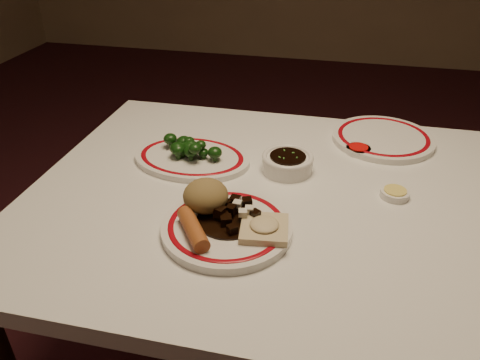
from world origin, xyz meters
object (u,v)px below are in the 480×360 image
spring_roll (193,229)px  fried_wonton (264,227)px  dining_table (289,227)px  soy_bowl (287,163)px  rice_mound (206,196)px  main_plate (227,227)px  broccoli_plate (192,158)px  broccoli_pile (187,147)px  stirfry_heap (231,215)px

spring_roll → fried_wonton: 0.14m
dining_table → fried_wonton: fried_wonton is taller
spring_roll → soy_bowl: bearing=32.2°
rice_mound → spring_roll: (0.00, -0.09, -0.02)m
dining_table → main_plate: 0.22m
main_plate → fried_wonton: size_ratio=2.60×
rice_mound → soy_bowl: rice_mound is taller
fried_wonton → broccoli_plate: fried_wonton is taller
soy_bowl → fried_wonton: bearing=-91.7°
main_plate → soy_bowl: soy_bowl is taller
broccoli_pile → main_plate: bearing=-57.4°
fried_wonton → broccoli_pile: 0.36m
dining_table → spring_roll: size_ratio=10.22×
dining_table → broccoli_pile: 0.32m
rice_mound → broccoli_plate: 0.25m
spring_roll → main_plate: bearing=8.2°
broccoli_pile → fried_wonton: bearing=-47.8°
rice_mound → stirfry_heap: size_ratio=0.72×
fried_wonton → stirfry_heap: bearing=160.2°
fried_wonton → spring_roll: bearing=-162.3°
broccoli_pile → soy_bowl: bearing=1.5°
broccoli_pile → soy_bowl: 0.25m
broccoli_plate → main_plate: bearing=-59.1°
main_plate → broccoli_pile: bearing=122.6°
rice_mound → stirfry_heap: rice_mound is taller
broccoli_pile → soy_bowl: (0.25, 0.01, -0.02)m
dining_table → soy_bowl: 0.16m
dining_table → rice_mound: rice_mound is taller
broccoli_pile → broccoli_plate: bearing=9.6°
dining_table → rice_mound: 0.25m
dining_table → spring_roll: 0.30m
spring_roll → fried_wonton: spring_roll is taller
rice_mound → broccoli_pile: size_ratio=0.56×
dining_table → broccoli_pile: size_ratio=7.19×
dining_table → fried_wonton: 0.21m
rice_mound → broccoli_pile: bearing=117.0°
stirfry_heap → rice_mound: bearing=159.5°
stirfry_heap → broccoli_plate: 0.29m
broccoli_plate → soy_bowl: soy_bowl is taller
main_plate → spring_roll: 0.08m
stirfry_heap → soy_bowl: bearing=71.9°
rice_mound → stirfry_heap: 0.07m
rice_mound → broccoli_pile: (-0.11, 0.22, -0.01)m
stirfry_heap → broccoli_pile: size_ratio=0.78×
main_plate → broccoli_plate: size_ratio=0.84×
dining_table → fried_wonton: bearing=-101.1°
spring_roll → broccoli_pile: (-0.11, 0.31, 0.01)m
main_plate → spring_roll: bearing=-137.6°
main_plate → rice_mound: 0.08m
dining_table → stirfry_heap: 0.22m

